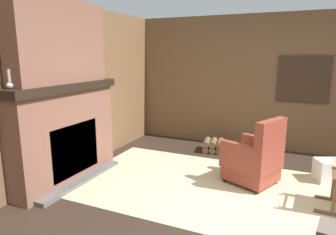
{
  "coord_description": "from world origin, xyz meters",
  "views": [
    {
      "loc": [
        0.45,
        -3.12,
        1.79
      ],
      "look_at": [
        -1.25,
        0.68,
        0.9
      ],
      "focal_mm": 32.0,
      "sensor_mm": 36.0,
      "label": 1
    }
  ],
  "objects_px": {
    "oil_lamp_vase": "(11,82)",
    "storage_case": "(92,74)",
    "laundry_basket": "(332,171)",
    "decorative_plate_on_mantel": "(52,76)",
    "armchair": "(254,160)",
    "firewood_stack": "(213,146)"
  },
  "relations": [
    {
      "from": "armchair",
      "to": "oil_lamp_vase",
      "type": "relative_size",
      "value": 4.31
    },
    {
      "from": "laundry_basket",
      "to": "decorative_plate_on_mantel",
      "type": "bearing_deg",
      "value": -155.71
    },
    {
      "from": "oil_lamp_vase",
      "to": "storage_case",
      "type": "relative_size",
      "value": 1.01
    },
    {
      "from": "laundry_basket",
      "to": "decorative_plate_on_mantel",
      "type": "xyz_separation_m",
      "value": [
        -3.51,
        -1.59,
        1.35
      ]
    },
    {
      "from": "armchair",
      "to": "laundry_basket",
      "type": "relative_size",
      "value": 1.84
    },
    {
      "from": "storage_case",
      "to": "armchair",
      "type": "bearing_deg",
      "value": 5.99
    },
    {
      "from": "decorative_plate_on_mantel",
      "to": "oil_lamp_vase",
      "type": "bearing_deg",
      "value": -88.23
    },
    {
      "from": "laundry_basket",
      "to": "decorative_plate_on_mantel",
      "type": "distance_m",
      "value": 4.08
    },
    {
      "from": "firewood_stack",
      "to": "storage_case",
      "type": "xyz_separation_m",
      "value": [
        -1.59,
        -1.43,
        1.36
      ]
    },
    {
      "from": "armchair",
      "to": "storage_case",
      "type": "relative_size",
      "value": 4.35
    },
    {
      "from": "oil_lamp_vase",
      "to": "storage_case",
      "type": "distance_m",
      "value": 1.43
    },
    {
      "from": "firewood_stack",
      "to": "armchair",
      "type": "bearing_deg",
      "value": -52.31
    },
    {
      "from": "armchair",
      "to": "decorative_plate_on_mantel",
      "type": "relative_size",
      "value": 4.34
    },
    {
      "from": "oil_lamp_vase",
      "to": "decorative_plate_on_mantel",
      "type": "height_order",
      "value": "oil_lamp_vase"
    },
    {
      "from": "oil_lamp_vase",
      "to": "decorative_plate_on_mantel",
      "type": "relative_size",
      "value": 1.01
    },
    {
      "from": "laundry_basket",
      "to": "storage_case",
      "type": "relative_size",
      "value": 2.36
    },
    {
      "from": "armchair",
      "to": "oil_lamp_vase",
      "type": "distance_m",
      "value": 3.21
    },
    {
      "from": "oil_lamp_vase",
      "to": "firewood_stack",
      "type": "bearing_deg",
      "value": 60.94
    },
    {
      "from": "armchair",
      "to": "storage_case",
      "type": "distance_m",
      "value": 2.74
    },
    {
      "from": "oil_lamp_vase",
      "to": "decorative_plate_on_mantel",
      "type": "xyz_separation_m",
      "value": [
        -0.02,
        0.65,
        0.03
      ]
    },
    {
      "from": "storage_case",
      "to": "decorative_plate_on_mantel",
      "type": "height_order",
      "value": "decorative_plate_on_mantel"
    },
    {
      "from": "oil_lamp_vase",
      "to": "laundry_basket",
      "type": "bearing_deg",
      "value": 32.59
    }
  ]
}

